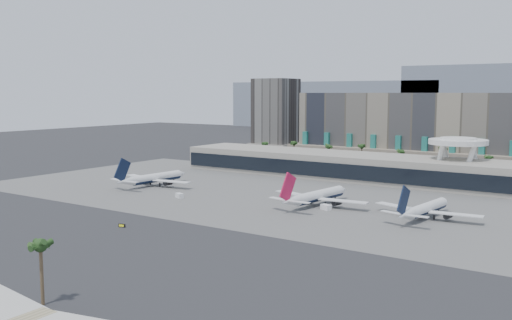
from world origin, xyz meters
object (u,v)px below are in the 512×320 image
Objects in this scene: airliner_centre at (317,196)px; taxiway_sign at (122,226)px; service_vehicle_b at (326,207)px; airliner_left at (154,178)px; airliner_right at (425,209)px; service_vehicle_a at (179,196)px.

airliner_centre is 17.49× the size of taxiway_sign.
airliner_centre is at bearing 162.16° from service_vehicle_b.
airliner_centre is 10.93× the size of service_vehicle_b.
service_vehicle_b is 72.46m from taxiway_sign.
airliner_left is at bearing 113.68° from taxiway_sign.
service_vehicle_b is (-34.05, -5.80, -2.40)m from airliner_right.
airliner_left is 82.86m from airliner_centre.
airliner_centre reaches higher than service_vehicle_a.
airliner_right is at bearing 27.67° from taxiway_sign.
taxiway_sign is (-40.97, -59.76, -0.45)m from service_vehicle_b.
airliner_right is 16.17× the size of taxiway_sign.
airliner_centre is at bearing 48.67° from taxiway_sign.
service_vehicle_a reaches higher than taxiway_sign.
service_vehicle_b is (89.46, -4.20, -2.64)m from airliner_left.
service_vehicle_b is (6.60, -5.29, -2.68)m from airliner_centre.
airliner_right is 10.10× the size of service_vehicle_b.
service_vehicle_a is 1.02× the size of service_vehicle_b.
airliner_centre is 1.08× the size of airliner_right.
airliner_left is at bearing 173.81° from service_vehicle_a.
taxiway_sign is (18.61, -47.85, -0.42)m from service_vehicle_a.
airliner_left is 89.60m from service_vehicle_b.
airliner_centre is 73.64m from taxiway_sign.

